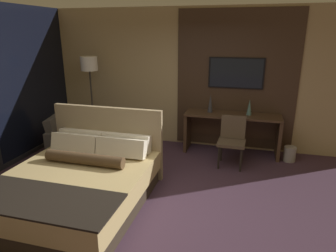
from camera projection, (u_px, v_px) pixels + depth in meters
ground_plane at (157, 207)px, 4.16m from camera, size 16.00×16.00×0.00m
wall_back_tv_panel at (199, 79)px, 6.09m from camera, size 7.20×0.09×2.80m
bed at (79, 182)px, 4.19m from camera, size 1.87×2.17×1.17m
desk at (232, 126)px, 5.90m from camera, size 1.83×0.55×0.80m
tv at (236, 73)px, 5.79m from camera, size 1.06×0.04×0.59m
desk_chair at (232, 137)px, 5.35m from camera, size 0.49×0.48×0.89m
armchair_by_window at (74, 141)px, 5.88m from camera, size 1.03×1.06×0.79m
floor_lamp at (90, 71)px, 6.08m from camera, size 0.34×0.34×1.85m
vase_tall at (210, 103)px, 5.89m from camera, size 0.10×0.10×0.36m
vase_short at (249, 107)px, 5.70m from camera, size 0.10×0.10×0.30m
waste_bin at (290, 154)px, 5.60m from camera, size 0.22×0.22×0.28m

